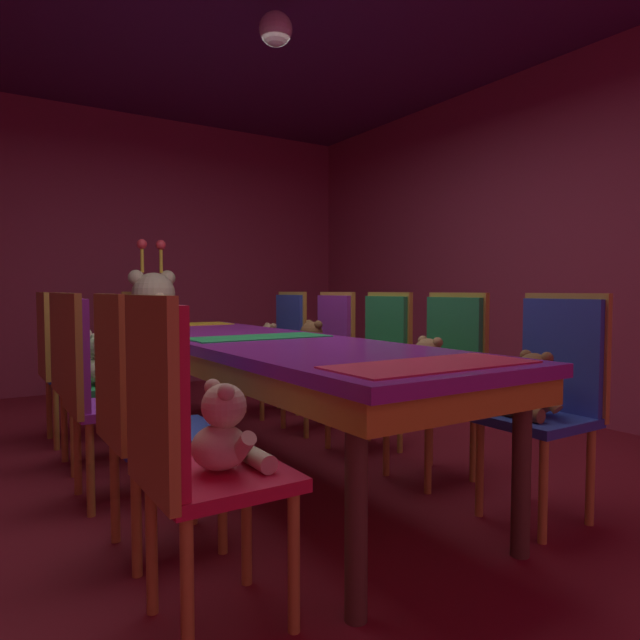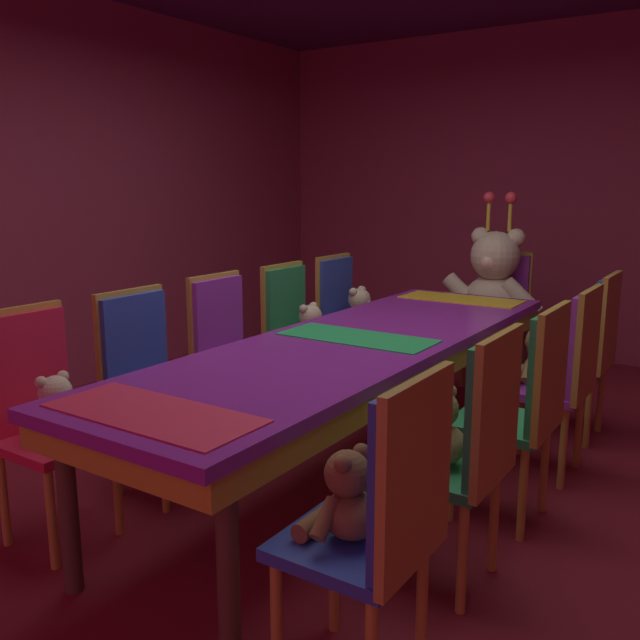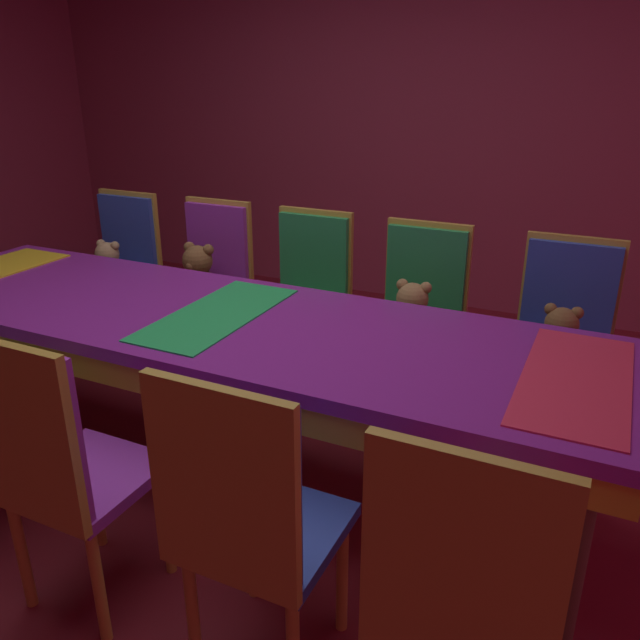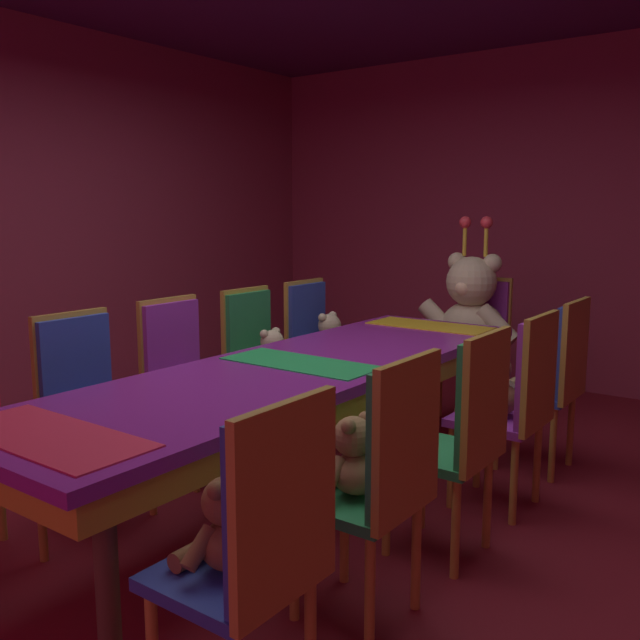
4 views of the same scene
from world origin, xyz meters
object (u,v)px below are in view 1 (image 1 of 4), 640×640
Objects in this scene: teddy_right_4 at (268,343)px; king_teddy_bear at (154,318)px; chair_left_4 at (57,352)px; teddy_right_3 at (311,347)px; throne_chair at (149,337)px; chair_right_0 at (554,381)px; teddy_left_3 at (101,363)px; teddy_right_1 at (427,369)px; chair_right_1 at (447,365)px; chair_right_2 at (379,354)px; teddy_left_0 at (226,433)px; chair_left_3 at (74,362)px; banquet_table at (259,353)px; chair_left_2 at (90,377)px; chair_left_1 at (133,398)px; teddy_left_4 at (81,351)px; chair_right_4 at (284,340)px; teddy_right_0 at (533,389)px; pendant_light at (276,29)px; chair_right_3 at (328,346)px; chair_left_0 at (179,432)px.

teddy_right_4 is 1.01m from king_teddy_bear.
chair_left_4 is at bearing -49.66° from king_teddy_bear.
teddy_right_3 is at bearing 91.43° from teddy_right_4.
teddy_right_4 is 0.30× the size of throne_chair.
chair_right_0 is 2.48m from teddy_right_4.
teddy_right_1 reaches higher than teddy_left_3.
chair_right_0 is 1.00× the size of throne_chair.
chair_right_1 is 1.00× the size of chair_right_2.
teddy_left_0 is 0.29× the size of chair_left_4.
chair_left_3 is 0.61m from chair_left_4.
teddy_right_4 is (-0.02, 0.62, -0.02)m from teddy_right_3.
banquet_table is 3.19× the size of chair_left_2.
chair_left_3 reaches higher than teddy_right_1.
chair_left_1 is at bearing -96.42° from teddy_left_3.
chair_right_4 reaches higher than teddy_left_4.
chair_left_3 is at bearing -32.29° from king_teddy_bear.
chair_left_3 reaches higher than teddy_right_3.
chair_left_3 is 1.00× the size of chair_right_1.
chair_right_1 reaches higher than teddy_left_0.
throne_chair is (-0.83, 2.70, 0.00)m from chair_right_1.
chair_left_2 is 1.23m from teddy_left_4.
teddy_left_3 is 0.31× the size of chair_right_4.
chair_right_1 is at bearing -19.39° from chair_left_2.
teddy_right_0 reaches higher than teddy_left_0.
teddy_left_3 is 1.05× the size of teddy_right_4.
pendant_light is (-0.57, 1.51, 1.95)m from chair_right_0.
teddy_right_4 reaches higher than teddy_left_0.
chair_right_3 is at bearing 36.32° from chair_left_1.
chair_right_0 is 3.35× the size of teddy_right_4.
chair_right_1 is at bearing 88.33° from chair_right_3.
chair_right_1 is at bearing 17.13° from throne_chair.
chair_left_1 is (-0.12, 0.57, 0.02)m from teddy_left_0.
chair_left_2 is at bearing 179.23° from banquet_table.
chair_right_1 is 2.85× the size of teddy_right_3.
chair_right_3 is 0.15m from teddy_right_3.
chair_left_2 is 1.70m from teddy_right_3.
teddy_right_3 is 1.51m from king_teddy_bear.
banquet_table is at bearing 36.99° from chair_left_1.
throne_chair is at bearing 73.11° from chair_left_1.
chair_left_3 is at bearing -19.45° from chair_right_2.
teddy_right_0 is 0.30× the size of chair_right_1.
teddy_left_4 is 2.37m from chair_right_1.
teddy_left_3 is 0.61m from teddy_left_4.
chair_left_1 is 2.51m from chair_right_4.
teddy_right_1 is (-0.14, 0.65, -0.01)m from chair_right_0.
teddy_left_0 is at bearing 0.00° from chair_left_0.
chair_left_4 is 4.92× the size of pendant_light.
teddy_right_3 is at bearing 0.00° from chair_right_3.
pendant_light is at bearing -40.45° from chair_left_4.
chair_right_4 is (0.02, 1.83, 0.00)m from chair_right_1.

